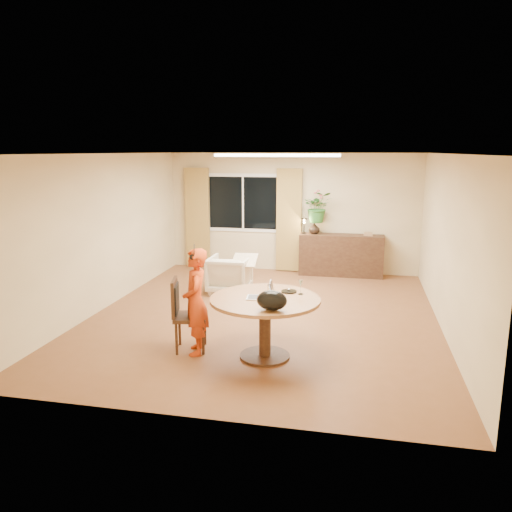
{
  "coord_description": "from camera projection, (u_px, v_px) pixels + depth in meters",
  "views": [
    {
      "loc": [
        1.46,
        -7.62,
        2.65
      ],
      "look_at": [
        -0.09,
        -0.2,
        1.04
      ],
      "focal_mm": 35.0,
      "sensor_mm": 36.0,
      "label": 1
    }
  ],
  "objects": [
    {
      "name": "pot_lid",
      "position": [
        289.0,
        291.0,
        6.61
      ],
      "size": [
        0.25,
        0.25,
        0.03
      ],
      "primitive_type": null,
      "rotation": [
        0.0,
        0.0,
        -0.27
      ],
      "color": "white",
      "rests_on": "dining_table"
    },
    {
      "name": "dining_table",
      "position": [
        265.0,
        311.0,
        6.39
      ],
      "size": [
        1.42,
        1.42,
        0.81
      ],
      "color": "brown",
      "rests_on": "floor"
    },
    {
      "name": "floor",
      "position": [
        264.0,
        316.0,
        8.14
      ],
      "size": [
        6.5,
        6.5,
        0.0
      ],
      "primitive_type": "plane",
      "color": "brown",
      "rests_on": "ground"
    },
    {
      "name": "curtain_right",
      "position": [
        289.0,
        220.0,
        10.93
      ],
      "size": [
        0.55,
        0.08,
        2.25
      ],
      "primitive_type": "cube",
      "color": "olive",
      "rests_on": "wall_back"
    },
    {
      "name": "handbag",
      "position": [
        272.0,
        300.0,
        5.83
      ],
      "size": [
        0.41,
        0.31,
        0.24
      ],
      "primitive_type": null,
      "rotation": [
        0.0,
        0.0,
        0.31
      ],
      "color": "black",
      "rests_on": "dining_table"
    },
    {
      "name": "ceiling_panel",
      "position": [
        277.0,
        155.0,
        8.75
      ],
      "size": [
        2.2,
        0.35,
        0.05
      ],
      "primitive_type": "cube",
      "color": "white",
      "rests_on": "ceiling"
    },
    {
      "name": "wall_right",
      "position": [
        448.0,
        244.0,
        7.32
      ],
      "size": [
        0.0,
        6.5,
        6.5
      ],
      "primitive_type": "plane",
      "rotation": [
        1.57,
        0.0,
        -1.57
      ],
      "color": "tan",
      "rests_on": "floor"
    },
    {
      "name": "window",
      "position": [
        243.0,
        203.0,
        11.14
      ],
      "size": [
        1.7,
        0.03,
        1.3
      ],
      "color": "white",
      "rests_on": "wall_back"
    },
    {
      "name": "desk_lamp",
      "position": [
        304.0,
        226.0,
        10.69
      ],
      "size": [
        0.17,
        0.17,
        0.35
      ],
      "primitive_type": null,
      "rotation": [
        0.0,
        0.0,
        0.16
      ],
      "color": "black",
      "rests_on": "sideboard"
    },
    {
      "name": "throw",
      "position": [
        245.0,
        256.0,
        9.3
      ],
      "size": [
        0.49,
        0.58,
        0.03
      ],
      "primitive_type": null,
      "rotation": [
        0.0,
        0.0,
        0.07
      ],
      "color": "beige",
      "rests_on": "armchair"
    },
    {
      "name": "vase",
      "position": [
        314.0,
        228.0,
        10.7
      ],
      "size": [
        0.26,
        0.26,
        0.25
      ],
      "primitive_type": "imported",
      "rotation": [
        0.0,
        0.0,
        0.08
      ],
      "color": "black",
      "rests_on": "sideboard"
    },
    {
      "name": "laptop",
      "position": [
        260.0,
        289.0,
        6.32
      ],
      "size": [
        0.38,
        0.27,
        0.23
      ],
      "primitive_type": null,
      "rotation": [
        0.0,
        0.0,
        0.11
      ],
      "color": "#B7B7BC",
      "rests_on": "dining_table"
    },
    {
      "name": "wall_back",
      "position": [
        292.0,
        213.0,
        10.98
      ],
      "size": [
        5.5,
        0.0,
        5.5
      ],
      "primitive_type": "plane",
      "rotation": [
        1.57,
        0.0,
        0.0
      ],
      "color": "tan",
      "rests_on": "floor"
    },
    {
      "name": "armchair",
      "position": [
        230.0,
        274.0,
        9.43
      ],
      "size": [
        0.75,
        0.78,
        0.7
      ],
      "primitive_type": "imported",
      "rotation": [
        0.0,
        0.0,
        3.13
      ],
      "color": "beige",
      "rests_on": "floor"
    },
    {
      "name": "sideboard",
      "position": [
        341.0,
        255.0,
        10.7
      ],
      "size": [
        1.78,
        0.43,
        0.89
      ],
      "primitive_type": "cube",
      "color": "black",
      "rests_on": "floor"
    },
    {
      "name": "bouquet",
      "position": [
        318.0,
        207.0,
        10.6
      ],
      "size": [
        0.67,
        0.6,
        0.66
      ],
      "primitive_type": "imported",
      "rotation": [
        0.0,
        0.0,
        0.16
      ],
      "color": "#376927",
      "rests_on": "vase"
    },
    {
      "name": "tumbler",
      "position": [
        270.0,
        289.0,
        6.57
      ],
      "size": [
        0.09,
        0.09,
        0.11
      ],
      "primitive_type": null,
      "rotation": [
        0.0,
        0.0,
        0.3
      ],
      "color": "white",
      "rests_on": "dining_table"
    },
    {
      "name": "wall_left",
      "position": [
        104.0,
        232.0,
        8.42
      ],
      "size": [
        0.0,
        6.5,
        6.5
      ],
      "primitive_type": "plane",
      "rotation": [
        1.57,
        0.0,
        1.57
      ],
      "color": "tan",
      "rests_on": "floor"
    },
    {
      "name": "book_stack",
      "position": [
        368.0,
        234.0,
        10.5
      ],
      "size": [
        0.22,
        0.19,
        0.08
      ],
      "primitive_type": null,
      "rotation": [
        0.0,
        0.0,
        -0.3
      ],
      "color": "#976F4C",
      "rests_on": "sideboard"
    },
    {
      "name": "child",
      "position": [
        196.0,
        302.0,
        6.53
      ],
      "size": [
        0.59,
        0.48,
        1.41
      ],
      "primitive_type": "imported",
      "rotation": [
        0.0,
        0.0,
        -1.26
      ],
      "color": "red",
      "rests_on": "floor"
    },
    {
      "name": "wine_glass",
      "position": [
        301.0,
        287.0,
        6.49
      ],
      "size": [
        0.09,
        0.09,
        0.2
      ],
      "primitive_type": null,
      "rotation": [
        0.0,
        0.0,
        -0.34
      ],
      "color": "white",
      "rests_on": "dining_table"
    },
    {
      "name": "ceiling",
      "position": [
        264.0,
        154.0,
        7.6
      ],
      "size": [
        6.5,
        6.5,
        0.0
      ],
      "primitive_type": "plane",
      "rotation": [
        3.14,
        0.0,
        0.0
      ],
      "color": "white",
      "rests_on": "wall_back"
    },
    {
      "name": "curtain_left",
      "position": [
        198.0,
        218.0,
        11.35
      ],
      "size": [
        0.55,
        0.08,
        2.25
      ],
      "primitive_type": "cube",
      "color": "olive",
      "rests_on": "wall_back"
    },
    {
      "name": "dining_chair",
      "position": [
        191.0,
        315.0,
        6.67
      ],
      "size": [
        0.56,
        0.53,
        0.99
      ],
      "primitive_type": null,
      "rotation": [
        0.0,
        0.0,
        0.24
      ],
      "color": "black",
      "rests_on": "floor"
    }
  ]
}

